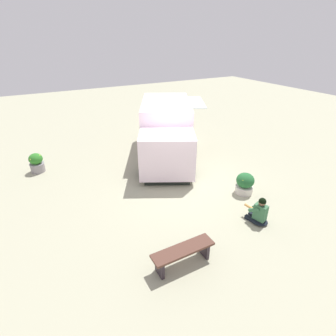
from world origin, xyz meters
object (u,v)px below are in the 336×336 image
at_px(person_customer, 259,213).
at_px(planter_flowering_near, 37,163).
at_px(planter_flowering_far, 245,183).
at_px(food_truck, 166,132).
at_px(plaza_bench, 183,253).

relative_size(person_customer, planter_flowering_near, 1.08).
height_order(planter_flowering_near, planter_flowering_far, planter_flowering_near).
bearing_deg(planter_flowering_far, person_customer, 151.49).
height_order(food_truck, plaza_bench, food_truck).
distance_m(person_customer, plaza_bench, 2.75).
distance_m(food_truck, planter_flowering_far, 4.17).
distance_m(food_truck, planter_flowering_near, 5.33).
xyz_separation_m(food_truck, plaza_bench, (-5.72, 2.63, -0.72)).
height_order(person_customer, planter_flowering_near, person_customer).
bearing_deg(person_customer, planter_flowering_near, 39.38).
distance_m(person_customer, planter_flowering_far, 1.58).
distance_m(person_customer, planter_flowering_near, 8.34).
relative_size(planter_flowering_far, plaza_bench, 0.48).
bearing_deg(planter_flowering_near, person_customer, -140.62).
xyz_separation_m(person_customer, planter_flowering_near, (6.45, 5.29, 0.06)).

